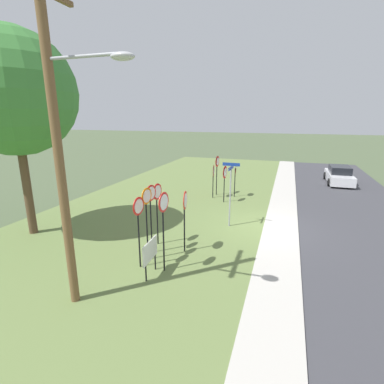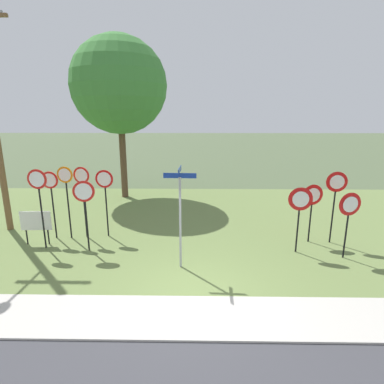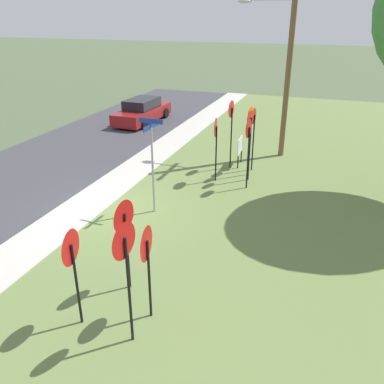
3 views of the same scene
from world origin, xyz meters
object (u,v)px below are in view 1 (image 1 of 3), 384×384
Objects in this scene: street_name_post at (230,189)px; oak_tree_left at (13,93)px; yield_sign_near_left at (214,174)px; parked_sedan_distant at (339,175)px; yield_sign_far_right at (225,175)px; stop_sign_far_center at (147,210)px; utility_pole at (61,130)px; stop_sign_far_right at (139,218)px; notice_board at (150,252)px; yield_sign_far_left at (236,172)px; stop_sign_center_tall at (151,205)px; stop_sign_near_left at (185,208)px; yield_sign_near_right at (217,166)px; stop_sign_near_right at (157,201)px; stop_sign_far_left at (164,215)px.

street_name_post is 10.12m from oak_tree_left.
yield_sign_near_left is 11.30m from parked_sedan_distant.
stop_sign_far_center is at bearing 178.40° from yield_sign_far_right.
utility_pole reaches higher than yield_sign_far_right.
stop_sign_far_right is 2.07× the size of notice_board.
stop_sign_far_right is 7.62m from oak_tree_left.
stop_sign_far_center is 1.25× the size of yield_sign_far_left.
stop_sign_near_left is at bearing -58.66° from stop_sign_center_tall.
stop_sign_far_right is (-1.64, 1.09, 0.05)m from stop_sign_near_left.
notice_board is at bearing 165.39° from street_name_post.
notice_board is at bearing 175.36° from yield_sign_near_left.
stop_sign_far_center is at bearing -175.05° from yield_sign_near_right.
utility_pole is (-12.54, 2.27, 3.23)m from yield_sign_far_left.
stop_sign_near_right is at bearing 67.20° from stop_sign_near_left.
stop_sign_near_left is at bearing -174.14° from yield_sign_far_right.
stop_sign_far_center is 0.89× the size of street_name_post.
stop_sign_far_center is at bearing 171.94° from yield_sign_near_left.
stop_sign_center_tall is 1.24× the size of yield_sign_far_left.
stop_sign_far_center reaches higher than yield_sign_near_left.
stop_sign_far_center is 8.28m from yield_sign_far_right.
notice_board is at bearing 154.43° from parked_sedan_distant.
stop_sign_far_center is 1.04× the size of yield_sign_near_right.
oak_tree_left is at bearing 100.77° from stop_sign_near_right.
stop_sign_center_tall reaches higher than notice_board.
stop_sign_far_right is at bearing 158.18° from street_name_post.
stop_sign_near_right reaches higher than yield_sign_far_right.
yield_sign_far_left is 9.88m from parked_sedan_distant.
stop_sign_far_left is 8.76m from yield_sign_far_right.
street_name_post is (3.26, -1.11, 0.05)m from stop_sign_near_left.
stop_sign_far_right is 1.19× the size of yield_sign_near_left.
stop_sign_far_left is 8.29m from oak_tree_left.
yield_sign_near_left is at bearing 108.50° from yield_sign_far_left.
oak_tree_left reaches higher than stop_sign_near_right.
stop_sign_far_left is 1.09× the size of stop_sign_far_right.
stop_sign_far_left is at bearing -83.31° from stop_sign_far_right.
stop_sign_far_right is 0.29× the size of utility_pole.
utility_pole reaches higher than stop_sign_far_right.
utility_pole is at bearing 160.67° from yield_sign_far_left.
yield_sign_near_left is 1.47m from yield_sign_far_left.
oak_tree_left is (3.54, 5.46, 1.23)m from utility_pole.
stop_sign_center_tall is at bearing 150.41° from parked_sedan_distant.
yield_sign_near_right is (8.36, -0.48, 0.11)m from stop_sign_near_right.
yield_sign_near_left is 0.98× the size of yield_sign_far_left.
yield_sign_far_left is at bearing -1.30° from stop_sign_center_tall.
yield_sign_far_right is 0.73× the size of street_name_post.
parked_sedan_distant is (15.80, -8.79, -1.34)m from stop_sign_center_tall.
utility_pole is at bearing 166.63° from stop_sign_far_right.
stop_sign_far_center reaches higher than stop_sign_near_right.
yield_sign_near_left is at bearing -4.65° from utility_pole.
stop_sign_far_left is 1.06m from stop_sign_far_center.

